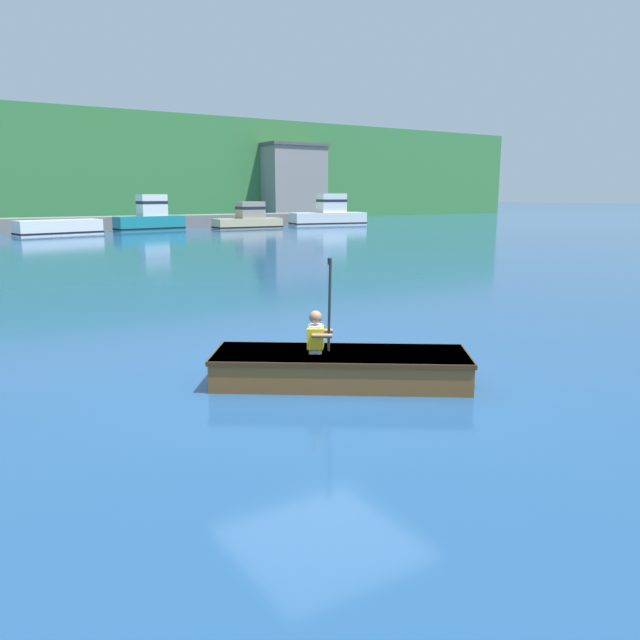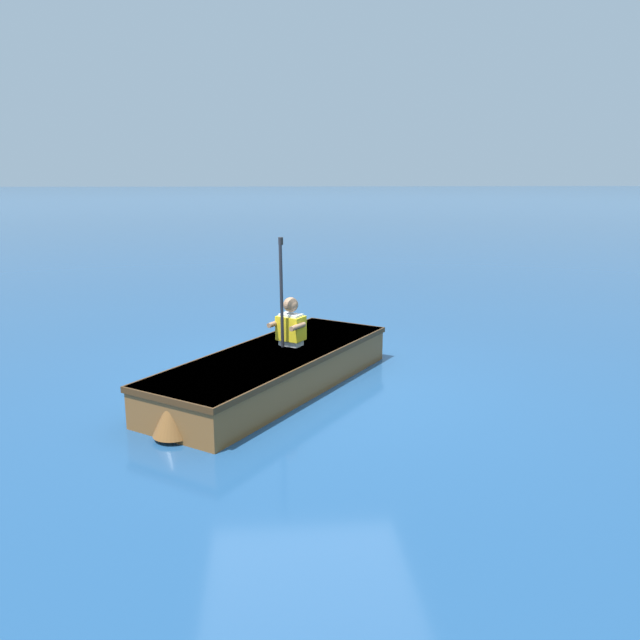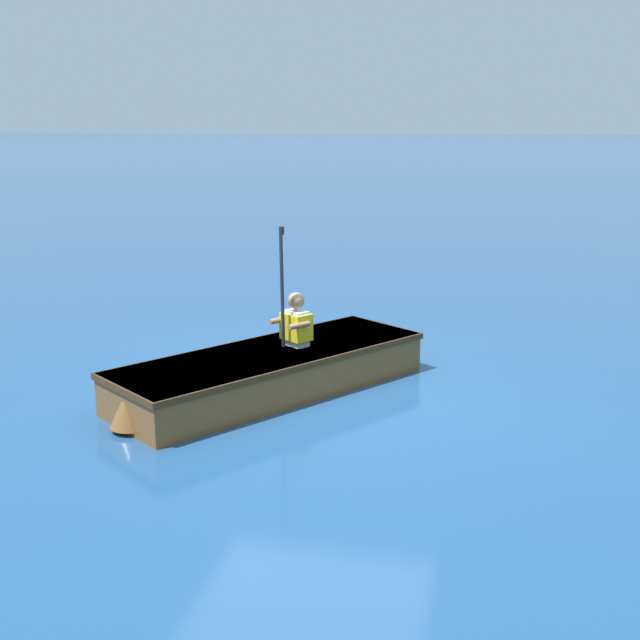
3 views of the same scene
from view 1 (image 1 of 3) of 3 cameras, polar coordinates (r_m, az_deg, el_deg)
ground_plane at (r=8.58m, az=0.22°, el=-5.21°), size 300.00×300.00×0.00m
waterfront_apartment_right at (r=66.46m, az=-3.52°, el=12.52°), size 6.39×8.56×7.39m
moored_boat_dock_west_end at (r=50.39m, az=0.83°, el=9.63°), size 6.29×2.96×2.49m
moored_boat_dock_west_inner at (r=45.86m, az=-6.56°, el=9.15°), size 4.97×1.94×1.91m
moored_boat_dock_center_near at (r=41.24m, az=-22.79°, el=7.76°), size 5.20×2.52×0.92m
moored_boat_dock_east_inner at (r=44.28m, az=-15.24°, el=9.01°), size 4.84×1.96×2.43m
rowboat_foreground at (r=8.23m, az=2.21°, el=-4.21°), size 3.35×2.84×0.42m
person_paddler at (r=8.14m, az=-0.32°, el=-1.23°), size 0.45×0.45×1.24m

